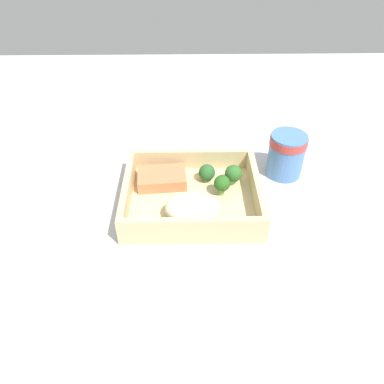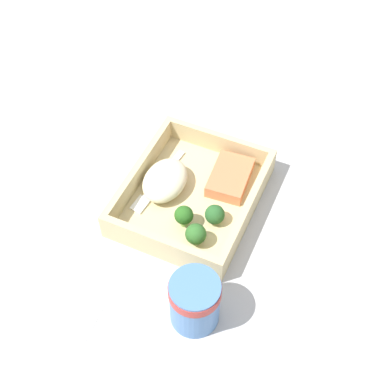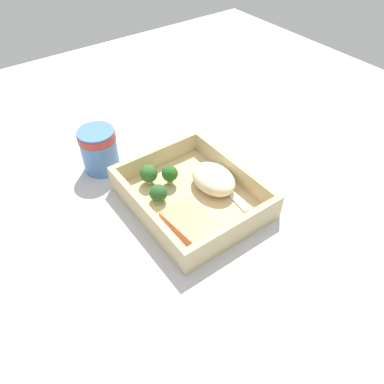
{
  "view_description": "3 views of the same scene",
  "coord_description": "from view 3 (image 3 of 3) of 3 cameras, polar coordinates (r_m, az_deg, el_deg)",
  "views": [
    {
      "loc": [
        -0.9,
        -54.41,
        48.46
      ],
      "look_at": [
        0.0,
        0.0,
        2.7
      ],
      "focal_mm": 35.0,
      "sensor_mm": 36.0,
      "label": 1
    },
    {
      "loc": [
        51.69,
        23.13,
        74.76
      ],
      "look_at": [
        0.0,
        0.0,
        2.7
      ],
      "focal_mm": 50.0,
      "sensor_mm": 36.0,
      "label": 2
    },
    {
      "loc": [
        -41.01,
        30.0,
        51.22
      ],
      "look_at": [
        0.0,
        0.0,
        2.7
      ],
      "focal_mm": 35.0,
      "sensor_mm": 36.0,
      "label": 3
    }
  ],
  "objects": [
    {
      "name": "salmon_fillet",
      "position": [
        0.65,
        -0.25,
        -4.79
      ],
      "size": [
        9.99,
        7.18,
        2.41
      ],
      "primitive_type": "cube",
      "rotation": [
        0.0,
        0.0,
        0.08
      ],
      "color": "#D9754B",
      "rests_on": "takeout_tray"
    },
    {
      "name": "takeout_tray",
      "position": [
        0.72,
        0.0,
        -1.21
      ],
      "size": [
        25.69,
        21.52,
        1.2
      ],
      "primitive_type": "cube",
      "color": "#CCB785",
      "rests_on": "ground_plane"
    },
    {
      "name": "tray_rim",
      "position": [
        0.7,
        0.0,
        0.33
      ],
      "size": [
        25.69,
        21.52,
        4.13
      ],
      "color": "#CCB785",
      "rests_on": "takeout_tray"
    },
    {
      "name": "fork",
      "position": [
        0.74,
        4.25,
        1.49
      ],
      "size": [
        15.89,
        3.25,
        0.44
      ],
      "color": "white",
      "rests_on": "takeout_tray"
    },
    {
      "name": "receipt_slip",
      "position": [
        0.93,
        -4.26,
        10.31
      ],
      "size": [
        9.83,
        13.32,
        0.24
      ],
      "primitive_type": "cube",
      "rotation": [
        0.0,
        0.0,
        0.05
      ],
      "color": "white",
      "rests_on": "ground_plane"
    },
    {
      "name": "mashed_potatoes",
      "position": [
        0.72,
        3.14,
        2.12
      ],
      "size": [
        9.93,
        7.23,
        4.2
      ],
      "primitive_type": "ellipsoid",
      "color": "beige",
      "rests_on": "takeout_tray"
    },
    {
      "name": "broccoli_floret_2",
      "position": [
        0.7,
        -5.16,
        -0.2
      ],
      "size": [
        3.33,
        3.33,
        3.62
      ],
      "color": "#83A55D",
      "rests_on": "takeout_tray"
    },
    {
      "name": "broccoli_floret_1",
      "position": [
        0.73,
        -3.4,
        2.76
      ],
      "size": [
        3.17,
        3.17,
        4.25
      ],
      "color": "#769E55",
      "rests_on": "takeout_tray"
    },
    {
      "name": "ground_plane",
      "position": [
        0.73,
        0.0,
        -2.1
      ],
      "size": [
        160.0,
        160.0,
        2.0
      ],
      "primitive_type": "cube",
      "color": "#B9B7BC"
    },
    {
      "name": "broccoli_floret_3",
      "position": [
        0.73,
        -6.6,
        2.74
      ],
      "size": [
        3.45,
        3.45,
        4.25
      ],
      "color": "#88A566",
      "rests_on": "takeout_tray"
    },
    {
      "name": "paper_cup",
      "position": [
        0.79,
        -14.01,
        6.53
      ],
      "size": [
        7.57,
        7.57,
        9.31
      ],
      "color": "#4A77B3",
      "rests_on": "ground_plane"
    }
  ]
}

